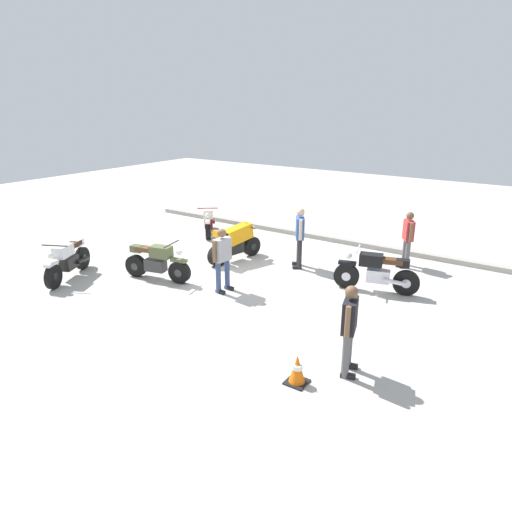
# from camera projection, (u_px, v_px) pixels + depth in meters

# --- Properties ---
(ground_plane) EXTENTS (40.00, 40.00, 0.00)m
(ground_plane) POSITION_uv_depth(u_px,v_px,m) (233.00, 277.00, 12.18)
(ground_plane) COLOR #B7B2A8
(curb_edge) EXTENTS (14.00, 0.30, 0.15)m
(curb_edge) POSITION_uv_depth(u_px,v_px,m) (311.00, 235.00, 15.76)
(curb_edge) COLOR #9C978F
(curb_edge) RESTS_ON ground
(motorcycle_silver_cruiser) EXTENTS (1.04, 1.93, 1.09)m
(motorcycle_silver_cruiser) POSITION_uv_depth(u_px,v_px,m) (68.00, 260.00, 11.95)
(motorcycle_silver_cruiser) COLOR black
(motorcycle_silver_cruiser) RESTS_ON ground
(motorcycle_olive_vintage) EXTENTS (1.94, 0.75, 1.07)m
(motorcycle_olive_vintage) POSITION_uv_depth(u_px,v_px,m) (157.00, 262.00, 11.86)
(motorcycle_olive_vintage) COLOR black
(motorcycle_olive_vintage) RESTS_ON ground
(motorcycle_orange_sportbike) EXTENTS (0.76, 1.95, 1.14)m
(motorcycle_orange_sportbike) POSITION_uv_depth(u_px,v_px,m) (235.00, 241.00, 13.28)
(motorcycle_orange_sportbike) COLOR black
(motorcycle_orange_sportbike) RESTS_ON ground
(motorcycle_cream_vintage) EXTENTS (1.32, 1.64, 1.07)m
(motorcycle_cream_vintage) POSITION_uv_depth(u_px,v_px,m) (209.00, 221.00, 16.06)
(motorcycle_cream_vintage) COLOR black
(motorcycle_cream_vintage) RESTS_ON ground
(motorcycle_black_cruiser) EXTENTS (2.05, 0.80, 1.09)m
(motorcycle_black_cruiser) POSITION_uv_depth(u_px,v_px,m) (377.00, 272.00, 11.09)
(motorcycle_black_cruiser) COLOR black
(motorcycle_black_cruiser) RESTS_ON ground
(person_in_gray_shirt) EXTENTS (0.34, 0.64, 1.62)m
(person_in_gray_shirt) POSITION_uv_depth(u_px,v_px,m) (222.00, 256.00, 10.99)
(person_in_gray_shirt) COLOR #384772
(person_in_gray_shirt) RESTS_ON ground
(person_in_black_shirt) EXTENTS (0.40, 0.64, 1.64)m
(person_in_black_shirt) POSITION_uv_depth(u_px,v_px,m) (349.00, 325.00, 7.58)
(person_in_black_shirt) COLOR #59595B
(person_in_black_shirt) RESTS_ON ground
(person_in_red_shirt) EXTENTS (0.48, 0.59, 1.61)m
(person_in_red_shirt) POSITION_uv_depth(u_px,v_px,m) (408.00, 236.00, 12.69)
(person_in_red_shirt) COLOR #59595B
(person_in_red_shirt) RESTS_ON ground
(person_in_blue_shirt) EXTENTS (0.50, 0.61, 1.73)m
(person_in_blue_shirt) POSITION_uv_depth(u_px,v_px,m) (300.00, 234.00, 12.62)
(person_in_blue_shirt) COLOR #262628
(person_in_blue_shirt) RESTS_ON ground
(traffic_cone) EXTENTS (0.36, 0.36, 0.53)m
(traffic_cone) POSITION_uv_depth(u_px,v_px,m) (297.00, 369.00, 7.49)
(traffic_cone) COLOR black
(traffic_cone) RESTS_ON ground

